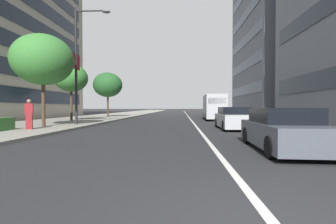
{
  "coord_description": "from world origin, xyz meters",
  "views": [
    {
      "loc": [
        -2.69,
        1.09,
        1.38
      ],
      "look_at": [
        13.55,
        1.95,
        1.06
      ],
      "focal_mm": 26.18,
      "sensor_mm": 36.0,
      "label": 1
    }
  ],
  "objects_px": {
    "delivery_van_ahead": "(214,107)",
    "pedestrian_on_plaza": "(29,114)",
    "street_tree_mid_sidewalk": "(71,78)",
    "street_tree_by_lamp_post": "(108,85)",
    "street_tree_far_plaza": "(43,60)",
    "car_far_down_avenue": "(234,119)",
    "car_lead_in_lane": "(283,130)",
    "street_lamp_with_banners": "(81,56)"
  },
  "relations": [
    {
      "from": "delivery_van_ahead",
      "to": "pedestrian_on_plaza",
      "type": "bearing_deg",
      "value": 140.0
    },
    {
      "from": "street_tree_mid_sidewalk",
      "to": "street_tree_by_lamp_post",
      "type": "distance_m",
      "value": 9.2
    },
    {
      "from": "street_tree_far_plaza",
      "to": "street_tree_mid_sidewalk",
      "type": "height_order",
      "value": "street_tree_far_plaza"
    },
    {
      "from": "street_tree_by_lamp_post",
      "to": "street_tree_mid_sidewalk",
      "type": "bearing_deg",
      "value": 176.33
    },
    {
      "from": "car_far_down_avenue",
      "to": "street_tree_far_plaza",
      "type": "distance_m",
      "value": 12.61
    },
    {
      "from": "car_lead_in_lane",
      "to": "street_tree_mid_sidewalk",
      "type": "height_order",
      "value": "street_tree_mid_sidewalk"
    },
    {
      "from": "car_lead_in_lane",
      "to": "delivery_van_ahead",
      "type": "bearing_deg",
      "value": 1.48
    },
    {
      "from": "delivery_van_ahead",
      "to": "street_lamp_with_banners",
      "type": "distance_m",
      "value": 14.6
    },
    {
      "from": "car_lead_in_lane",
      "to": "street_tree_mid_sidewalk",
      "type": "relative_size",
      "value": 0.84
    },
    {
      "from": "street_lamp_with_banners",
      "to": "pedestrian_on_plaza",
      "type": "relative_size",
      "value": 4.92
    },
    {
      "from": "car_lead_in_lane",
      "to": "delivery_van_ahead",
      "type": "height_order",
      "value": "delivery_van_ahead"
    },
    {
      "from": "pedestrian_on_plaza",
      "to": "street_tree_by_lamp_post",
      "type": "bearing_deg",
      "value": -19.79
    },
    {
      "from": "car_lead_in_lane",
      "to": "street_lamp_with_banners",
      "type": "height_order",
      "value": "street_lamp_with_banners"
    },
    {
      "from": "street_tree_mid_sidewalk",
      "to": "pedestrian_on_plaza",
      "type": "bearing_deg",
      "value": -169.91
    },
    {
      "from": "street_tree_far_plaza",
      "to": "street_tree_by_lamp_post",
      "type": "relative_size",
      "value": 1.03
    },
    {
      "from": "delivery_van_ahead",
      "to": "street_tree_far_plaza",
      "type": "relative_size",
      "value": 1.06
    },
    {
      "from": "delivery_van_ahead",
      "to": "pedestrian_on_plaza",
      "type": "xyz_separation_m",
      "value": [
        -13.36,
        11.96,
        -0.43
      ]
    },
    {
      "from": "delivery_van_ahead",
      "to": "street_lamp_with_banners",
      "type": "bearing_deg",
      "value": 132.59
    },
    {
      "from": "car_far_down_avenue",
      "to": "street_tree_far_plaza",
      "type": "xyz_separation_m",
      "value": [
        -0.44,
        12.04,
        3.71
      ]
    },
    {
      "from": "car_lead_in_lane",
      "to": "street_lamp_with_banners",
      "type": "relative_size",
      "value": 0.53
    },
    {
      "from": "street_tree_mid_sidewalk",
      "to": "delivery_van_ahead",
      "type": "bearing_deg",
      "value": -70.5
    },
    {
      "from": "car_lead_in_lane",
      "to": "street_lamp_with_banners",
      "type": "distance_m",
      "value": 14.65
    },
    {
      "from": "car_far_down_avenue",
      "to": "street_tree_mid_sidewalk",
      "type": "distance_m",
      "value": 15.01
    },
    {
      "from": "street_tree_far_plaza",
      "to": "delivery_van_ahead",
      "type": "bearing_deg",
      "value": -47.09
    },
    {
      "from": "street_lamp_with_banners",
      "to": "delivery_van_ahead",
      "type": "bearing_deg",
      "value": -49.26
    },
    {
      "from": "delivery_van_ahead",
      "to": "pedestrian_on_plaza",
      "type": "relative_size",
      "value": 3.7
    },
    {
      "from": "street_tree_mid_sidewalk",
      "to": "pedestrian_on_plaza",
      "type": "xyz_separation_m",
      "value": [
        -8.58,
        -1.53,
        -3.01
      ]
    },
    {
      "from": "pedestrian_on_plaza",
      "to": "street_tree_far_plaza",
      "type": "bearing_deg",
      "value": -13.9
    },
    {
      "from": "street_tree_mid_sidewalk",
      "to": "pedestrian_on_plaza",
      "type": "height_order",
      "value": "street_tree_mid_sidewalk"
    },
    {
      "from": "pedestrian_on_plaza",
      "to": "street_tree_mid_sidewalk",
      "type": "bearing_deg",
      "value": -12.73
    },
    {
      "from": "street_lamp_with_banners",
      "to": "street_tree_by_lamp_post",
      "type": "bearing_deg",
      "value": 9.14
    },
    {
      "from": "car_far_down_avenue",
      "to": "delivery_van_ahead",
      "type": "xyz_separation_m",
      "value": [
        10.96,
        -0.23,
        0.76
      ]
    },
    {
      "from": "pedestrian_on_plaza",
      "to": "street_lamp_with_banners",
      "type": "bearing_deg",
      "value": -39.72
    },
    {
      "from": "delivery_van_ahead",
      "to": "street_tree_mid_sidewalk",
      "type": "bearing_deg",
      "value": 111.35
    },
    {
      "from": "car_far_down_avenue",
      "to": "street_tree_mid_sidewalk",
      "type": "relative_size",
      "value": 0.83
    },
    {
      "from": "car_far_down_avenue",
      "to": "street_lamp_with_banners",
      "type": "distance_m",
      "value": 11.51
    },
    {
      "from": "car_far_down_avenue",
      "to": "street_lamp_with_banners",
      "type": "xyz_separation_m",
      "value": [
        1.74,
        10.48,
        4.41
      ]
    },
    {
      "from": "street_tree_mid_sidewalk",
      "to": "street_tree_far_plaza",
      "type": "bearing_deg",
      "value": -169.56
    },
    {
      "from": "street_lamp_with_banners",
      "to": "street_tree_by_lamp_post",
      "type": "relative_size",
      "value": 1.45
    },
    {
      "from": "street_tree_mid_sidewalk",
      "to": "street_tree_by_lamp_post",
      "type": "height_order",
      "value": "street_tree_by_lamp_post"
    },
    {
      "from": "street_tree_far_plaza",
      "to": "pedestrian_on_plaza",
      "type": "distance_m",
      "value": 3.91
    },
    {
      "from": "car_far_down_avenue",
      "to": "street_tree_mid_sidewalk",
      "type": "height_order",
      "value": "street_tree_mid_sidewalk"
    }
  ]
}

